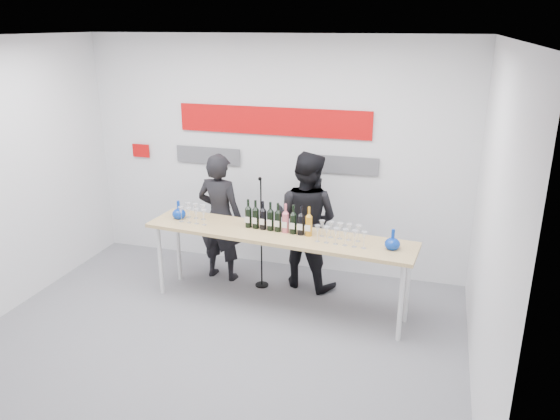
{
  "coord_description": "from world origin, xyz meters",
  "views": [
    {
      "loc": [
        2.03,
        -4.53,
        3.12
      ],
      "look_at": [
        0.4,
        0.95,
        1.15
      ],
      "focal_mm": 35.0,
      "sensor_mm": 36.0,
      "label": 1
    }
  ],
  "objects_px": {
    "presenter_left": "(220,217)",
    "presenter_right": "(306,220)",
    "tasting_table": "(277,239)",
    "mic_stand": "(261,254)"
  },
  "relations": [
    {
      "from": "presenter_right",
      "to": "mic_stand",
      "type": "xyz_separation_m",
      "value": [
        -0.51,
        -0.21,
        -0.42
      ]
    },
    {
      "from": "presenter_left",
      "to": "presenter_right",
      "type": "height_order",
      "value": "presenter_right"
    },
    {
      "from": "presenter_left",
      "to": "mic_stand",
      "type": "relative_size",
      "value": 1.15
    },
    {
      "from": "tasting_table",
      "to": "mic_stand",
      "type": "distance_m",
      "value": 0.7
    },
    {
      "from": "presenter_left",
      "to": "tasting_table",
      "type": "bearing_deg",
      "value": 155.69
    },
    {
      "from": "tasting_table",
      "to": "mic_stand",
      "type": "xyz_separation_m",
      "value": [
        -0.34,
        0.45,
        -0.42
      ]
    },
    {
      "from": "presenter_left",
      "to": "mic_stand",
      "type": "height_order",
      "value": "presenter_left"
    },
    {
      "from": "tasting_table",
      "to": "presenter_right",
      "type": "xyz_separation_m",
      "value": [
        0.17,
        0.66,
        0.0
      ]
    },
    {
      "from": "tasting_table",
      "to": "presenter_left",
      "type": "xyz_separation_m",
      "value": [
        -0.92,
        0.55,
        -0.03
      ]
    },
    {
      "from": "tasting_table",
      "to": "presenter_right",
      "type": "bearing_deg",
      "value": 80.93
    }
  ]
}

